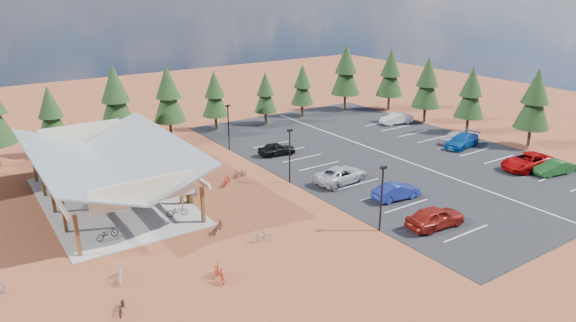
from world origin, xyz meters
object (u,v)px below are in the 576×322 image
Objects in this scene: car_5 at (554,168)px; car_8 at (454,137)px; lamp_post_2 at (228,124)px; car_6 at (527,161)px; bike_0 at (107,233)px; car_9 at (396,118)px; lamp_post_0 at (382,194)px; bike_pavilion at (107,158)px; bike_14 at (194,189)px; bike_5 at (141,202)px; car_1 at (396,191)px; bike_16 at (240,173)px; car_0 at (435,217)px; car_2 at (341,175)px; car_4 at (277,149)px; bike_9 at (120,273)px; bike_1 at (91,205)px; bike_11 at (219,272)px; bike_12 at (217,227)px; bike_13 at (261,236)px; car_7 at (462,141)px; bike_4 at (177,211)px; bike_15 at (226,181)px; trash_bin_1 at (190,182)px; bike_3 at (59,182)px; lamp_post_1 at (290,152)px; trash_bin_0 at (190,199)px; bike_6 at (130,181)px; bike_8 at (122,306)px; bike_2 at (89,193)px.

car_5 is 1.03× the size of car_8.
lamp_post_2 is 31.19m from car_6.
car_9 is at bearing -86.27° from bike_0.
car_9 is at bearing 42.40° from lamp_post_0.
bike_pavilion is 7.75m from bike_14.
car_1 is (18.81, -10.47, 0.19)m from bike_5.
bike_16 is 19.10m from car_0.
car_8 is (18.95, 2.35, -0.07)m from car_2.
car_0 is at bearing -170.28° from car_4.
bike_5 is at bearing 67.25° from car_1.
bike_9 is at bearing -86.24° from car_8.
bike_11 is at bearing -148.07° from bike_1.
bike_12 is 32.22m from car_6.
car_8 is at bearing 116.11° from bike_13.
bike_11 is 17.15m from car_0.
car_7 reaches higher than bike_1.
car_7 is at bearing -101.92° from bike_0.
bike_pavilion is 13.77m from bike_9.
bike_15 is at bearing -43.55° from bike_4.
bike_16 is at bearing -4.38° from trash_bin_1.
trash_bin_1 is 18.46m from car_1.
car_6 is (17.77, 3.59, -0.03)m from car_0.
bike_3 is 0.82× the size of bike_11.
lamp_post_2 is 19.14m from bike_1.
bike_pavilion is 15.83m from lamp_post_1.
car_1 is (5.31, 3.55, -2.22)m from lamp_post_0.
car_9 reaches higher than bike_9.
trash_bin_0 is at bearing 81.78° from bike_11.
lamp_post_1 is at bearing -68.48° from bike_4.
lamp_post_0 reaches higher than bike_11.
bike_0 is 11.14m from bike_13.
bike_4 is (-11.65, 10.77, -2.43)m from lamp_post_0.
bike_9 is 45.32m from car_9.
bike_5 is 0.96× the size of bike_12.
car_6 is (24.85, -14.14, 0.44)m from bike_16.
bike_3 is at bearing 49.18° from bike_6.
car_9 is at bearing 9.58° from trash_bin_1.
car_7 is at bearing -138.70° from bike_15.
trash_bin_1 is at bearing 87.96° from bike_14.
trash_bin_1 is 0.59× the size of bike_8.
bike_1 is at bearing -77.32° from bike_9.
bike_12 is 1.09× the size of bike_13.
bike_0 is at bearing 169.49° from bike_2.
bike_pavilion is at bearing 62.83° from car_1.
bike_pavilion is at bearing 36.74° from bike_15.
bike_6 is 38.59m from car_6.
trash_bin_0 is at bearing -114.13° from trash_bin_1.
car_8 reaches higher than bike_0.
car_0 is at bearing -160.98° from bike_12.
lamp_post_0 is 0.94× the size of car_2.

